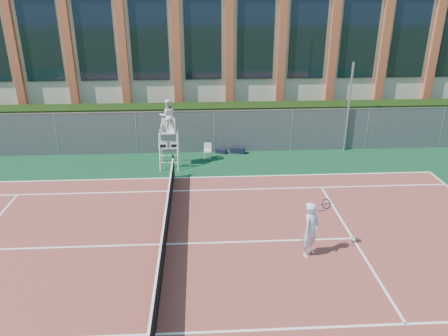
{
  "coord_description": "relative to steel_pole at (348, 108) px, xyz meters",
  "views": [
    {
      "loc": [
        1.25,
        -12.6,
        8.03
      ],
      "look_at": [
        2.14,
        3.0,
        1.5
      ],
      "focal_mm": 35.0,
      "sensor_mm": 36.0,
      "label": 1
    }
  ],
  "objects": [
    {
      "name": "plastic_chair",
      "position": [
        -7.24,
        -0.83,
        -1.82
      ],
      "size": [
        0.42,
        0.42,
        0.8
      ],
      "color": "silver",
      "rests_on": "apron"
    },
    {
      "name": "sports_bag_far",
      "position": [
        -6.54,
        -0.1,
        -2.18
      ],
      "size": [
        0.61,
        0.45,
        0.23
      ],
      "primitive_type": "cube",
      "rotation": [
        0.0,
        0.0,
        -0.41
      ],
      "color": "black",
      "rests_on": "apron"
    },
    {
      "name": "umpire_chair",
      "position": [
        -9.07,
        -1.66,
        0.12
      ],
      "size": [
        0.92,
        1.42,
        3.31
      ],
      "color": "white",
      "rests_on": "ground"
    },
    {
      "name": "steel_pole",
      "position": [
        0.0,
        0.0,
        0.0
      ],
      "size": [
        0.12,
        0.12,
        4.6
      ],
      "primitive_type": "cylinder",
      "color": "#9EA0A5",
      "rests_on": "ground"
    },
    {
      "name": "apron",
      "position": [
        -8.83,
        -7.7,
        -2.29
      ],
      "size": [
        36.0,
        20.0,
        0.01
      ],
      "primitive_type": "cube",
      "color": "#0D391E",
      "rests_on": "ground"
    },
    {
      "name": "building",
      "position": [
        -8.83,
        9.25,
        1.85
      ],
      "size": [
        45.0,
        10.6,
        8.22
      ],
      "color": "beige",
      "rests_on": "ground"
    },
    {
      "name": "fence",
      "position": [
        -8.83,
        0.1,
        -1.2
      ],
      "size": [
        40.0,
        0.06,
        2.2
      ],
      "primitive_type": null,
      "color": "#595E60",
      "rests_on": "ground"
    },
    {
      "name": "sports_bag_near",
      "position": [
        -5.67,
        -0.16,
        -2.13
      ],
      "size": [
        0.77,
        0.46,
        0.31
      ],
      "primitive_type": "cube",
      "rotation": [
        0.0,
        0.0,
        -0.25
      ],
      "color": "black",
      "rests_on": "apron"
    },
    {
      "name": "tennis_court",
      "position": [
        -8.83,
        -8.7,
        -2.28
      ],
      "size": [
        23.77,
        10.97,
        0.02
      ],
      "primitive_type": "cube",
      "color": "brown",
      "rests_on": "apron"
    },
    {
      "name": "tennis_player",
      "position": [
        -4.16,
        -9.55,
        -1.35
      ],
      "size": [
        1.07,
        0.85,
        1.84
      ],
      "color": "silver",
      "rests_on": "tennis_court"
    },
    {
      "name": "tennis_net",
      "position": [
        -8.83,
        -8.7,
        -1.76
      ],
      "size": [
        0.1,
        11.3,
        1.1
      ],
      "color": "black",
      "rests_on": "ground"
    },
    {
      "name": "ground",
      "position": [
        -8.83,
        -8.7,
        -2.3
      ],
      "size": [
        120.0,
        120.0,
        0.0
      ],
      "primitive_type": "plane",
      "color": "#233814"
    },
    {
      "name": "hedge",
      "position": [
        -8.83,
        1.3,
        -1.2
      ],
      "size": [
        40.0,
        1.4,
        2.2
      ],
      "primitive_type": "cube",
      "color": "black",
      "rests_on": "ground"
    }
  ]
}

